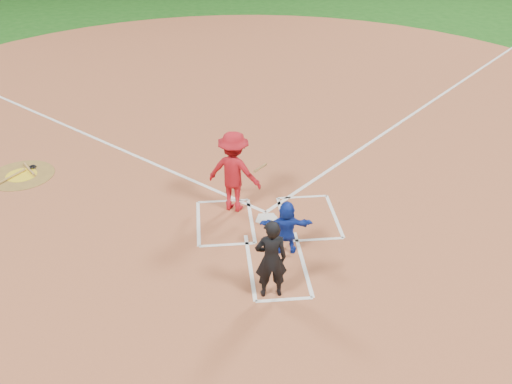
{
  "coord_description": "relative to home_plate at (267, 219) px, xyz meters",
  "views": [
    {
      "loc": [
        -1.35,
        -10.99,
        7.25
      ],
      "look_at": [
        -0.3,
        -0.4,
        1.0
      ],
      "focal_mm": 40.0,
      "sensor_mm": 36.0,
      "label": 1
    }
  ],
  "objects": [
    {
      "name": "on_deck_bat_a",
      "position": [
        -6.07,
        3.0,
        0.03
      ],
      "size": [
        0.49,
        0.75,
        0.06
      ],
      "primitive_type": "cylinder",
      "rotation": [
        1.57,
        0.0,
        0.55
      ],
      "color": "#A6773C",
      "rests_on": "on_deck_circle"
    },
    {
      "name": "on_deck_logo",
      "position": [
        -6.22,
        2.75,
        0.0
      ],
      "size": [
        0.8,
        0.8,
        0.0
      ],
      "primitive_type": "cylinder",
      "color": "yellow",
      "rests_on": "on_deck_circle"
    },
    {
      "name": "home_plate_dirt",
      "position": [
        0.0,
        6.0,
        -0.01
      ],
      "size": [
        28.0,
        28.0,
        0.01
      ],
      "primitive_type": "cylinder",
      "color": "#9B5233",
      "rests_on": "ground"
    },
    {
      "name": "batter_at_plate",
      "position": [
        -0.72,
        0.58,
        0.98
      ],
      "size": [
        1.54,
        1.2,
        1.97
      ],
      "color": "#AC131C",
      "rests_on": "home_plate_dirt"
    },
    {
      "name": "home_plate",
      "position": [
        0.0,
        0.0,
        0.0
      ],
      "size": [
        0.6,
        0.6,
        0.02
      ],
      "primitive_type": "cylinder",
      "rotation": [
        0.0,
        0.0,
        3.14
      ],
      "color": "silver",
      "rests_on": "home_plate_dirt"
    },
    {
      "name": "ground",
      "position": [
        0.0,
        0.0,
        -0.02
      ],
      "size": [
        120.0,
        120.0,
        0.0
      ],
      "primitive_type": "plane",
      "color": "#164D13",
      "rests_on": "ground"
    },
    {
      "name": "bat_weight_donut",
      "position": [
        -6.02,
        3.15,
        0.03
      ],
      "size": [
        0.19,
        0.19,
        0.05
      ],
      "primitive_type": "torus",
      "color": "black",
      "rests_on": "on_deck_circle"
    },
    {
      "name": "chalk_markings",
      "position": [
        0.0,
        5.29,
        -0.01
      ],
      "size": [
        28.35,
        17.32,
        0.01
      ],
      "color": "white",
      "rests_on": "home_plate_dirt"
    },
    {
      "name": "on_deck_bat_b",
      "position": [
        -6.42,
        2.65,
        0.03
      ],
      "size": [
        0.53,
        0.73,
        0.06
      ],
      "primitive_type": "cylinder",
      "rotation": [
        1.57,
        0.0,
        -0.6
      ],
      "color": "olive",
      "rests_on": "on_deck_circle"
    },
    {
      "name": "umpire",
      "position": [
        -0.24,
        -2.6,
        0.83
      ],
      "size": [
        0.62,
        0.41,
        1.67
      ],
      "primitive_type": "imported",
      "rotation": [
        0.0,
        0.0,
        3.16
      ],
      "color": "black",
      "rests_on": "home_plate_dirt"
    },
    {
      "name": "on_deck_circle",
      "position": [
        -6.22,
        2.75,
        -0.0
      ],
      "size": [
        1.7,
        1.7,
        0.01
      ],
      "primitive_type": "cylinder",
      "color": "brown",
      "rests_on": "home_plate_dirt"
    },
    {
      "name": "catcher",
      "position": [
        0.25,
        -1.26,
        0.59
      ],
      "size": [
        1.14,
        0.44,
        1.2
      ],
      "primitive_type": "imported",
      "rotation": [
        0.0,
        0.0,
        3.06
      ],
      "color": "#1532AC",
      "rests_on": "home_plate_dirt"
    }
  ]
}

